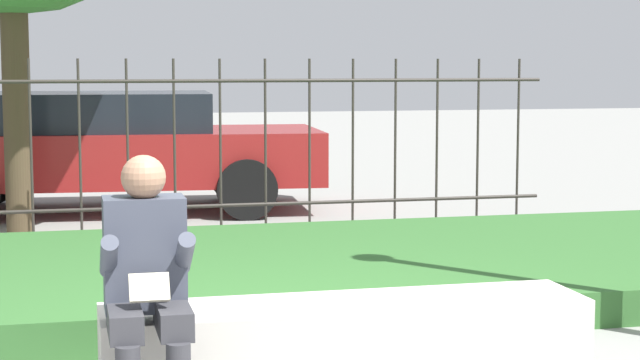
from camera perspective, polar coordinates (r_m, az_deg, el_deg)
The scene contains 5 objects.
stone_bench at distance 5.61m, azimuth 1.45°, elevation -8.87°, with size 2.52×0.56×0.43m.
person_seated_reader at distance 5.03m, azimuth -9.23°, elevation -5.17°, with size 0.42×0.73×1.23m.
grass_berm at distance 7.83m, azimuth -4.55°, elevation -5.06°, with size 8.73×3.31×0.23m.
iron_fence at distance 9.83m, azimuth -6.54°, elevation 1.72°, with size 6.73×0.03×1.69m.
car_parked_center at distance 12.09m, azimuth -11.26°, elevation 1.75°, with size 4.72×2.20×1.33m.
Camera 1 is at (-1.19, -5.23, 1.65)m, focal length 60.00 mm.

